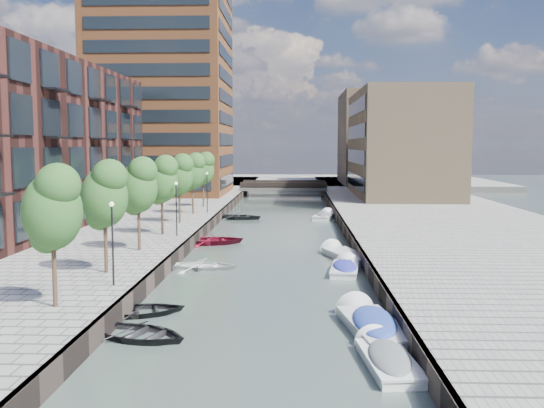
# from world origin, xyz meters

# --- Properties ---
(water) EXTENTS (300.00, 300.00, 0.00)m
(water) POSITION_xyz_m (0.00, 40.00, 0.00)
(water) COLOR #38473F
(water) RESTS_ON ground
(quay_right) EXTENTS (20.00, 140.00, 1.00)m
(quay_right) POSITION_xyz_m (16.00, 40.00, 0.50)
(quay_right) COLOR gray
(quay_right) RESTS_ON ground
(quay_wall_left) EXTENTS (0.25, 140.00, 1.00)m
(quay_wall_left) POSITION_xyz_m (-6.10, 40.00, 0.50)
(quay_wall_left) COLOR #332823
(quay_wall_left) RESTS_ON ground
(quay_wall_right) EXTENTS (0.25, 140.00, 1.00)m
(quay_wall_right) POSITION_xyz_m (6.10, 40.00, 0.50)
(quay_wall_right) COLOR #332823
(quay_wall_right) RESTS_ON ground
(far_closure) EXTENTS (80.00, 40.00, 1.00)m
(far_closure) POSITION_xyz_m (0.00, 100.00, 0.50)
(far_closure) COLOR gray
(far_closure) RESTS_ON ground
(apartment_block) EXTENTS (8.00, 38.00, 14.00)m
(apartment_block) POSITION_xyz_m (-20.00, 30.00, 8.00)
(apartment_block) COLOR #321613
(apartment_block) RESTS_ON quay_left
(tower) EXTENTS (18.00, 18.00, 30.00)m
(tower) POSITION_xyz_m (-17.00, 65.00, 16.00)
(tower) COLOR brown
(tower) RESTS_ON quay_left
(tan_block_near) EXTENTS (12.00, 25.00, 14.00)m
(tan_block_near) POSITION_xyz_m (16.00, 62.00, 8.00)
(tan_block_near) COLOR #8C7355
(tan_block_near) RESTS_ON quay_right
(tan_block_far) EXTENTS (12.00, 20.00, 16.00)m
(tan_block_far) POSITION_xyz_m (16.00, 88.00, 9.00)
(tan_block_far) COLOR #8C7355
(tan_block_far) RESTS_ON quay_right
(bridge) EXTENTS (13.00, 6.00, 1.30)m
(bridge) POSITION_xyz_m (0.00, 72.00, 1.39)
(bridge) COLOR gray
(bridge) RESTS_ON ground
(tree_0) EXTENTS (2.50, 2.50, 5.95)m
(tree_0) POSITION_xyz_m (-8.50, 4.00, 5.31)
(tree_0) COLOR #382619
(tree_0) RESTS_ON quay_left
(tree_1) EXTENTS (2.50, 2.50, 5.95)m
(tree_1) POSITION_xyz_m (-8.50, 11.00, 5.31)
(tree_1) COLOR #382619
(tree_1) RESTS_ON quay_left
(tree_2) EXTENTS (2.50, 2.50, 5.95)m
(tree_2) POSITION_xyz_m (-8.50, 18.00, 5.31)
(tree_2) COLOR #382619
(tree_2) RESTS_ON quay_left
(tree_3) EXTENTS (2.50, 2.50, 5.95)m
(tree_3) POSITION_xyz_m (-8.50, 25.00, 5.31)
(tree_3) COLOR #382619
(tree_3) RESTS_ON quay_left
(tree_4) EXTENTS (2.50, 2.50, 5.95)m
(tree_4) POSITION_xyz_m (-8.50, 32.00, 5.31)
(tree_4) COLOR #382619
(tree_4) RESTS_ON quay_left
(tree_5) EXTENTS (2.50, 2.50, 5.95)m
(tree_5) POSITION_xyz_m (-8.50, 39.00, 5.31)
(tree_5) COLOR #382619
(tree_5) RESTS_ON quay_left
(tree_6) EXTENTS (2.50, 2.50, 5.95)m
(tree_6) POSITION_xyz_m (-8.50, 46.00, 5.31)
(tree_6) COLOR #382619
(tree_6) RESTS_ON quay_left
(lamp_0) EXTENTS (0.24, 0.24, 4.12)m
(lamp_0) POSITION_xyz_m (-7.20, 8.00, 3.51)
(lamp_0) COLOR black
(lamp_0) RESTS_ON quay_left
(lamp_1) EXTENTS (0.24, 0.24, 4.12)m
(lamp_1) POSITION_xyz_m (-7.20, 24.00, 3.51)
(lamp_1) COLOR black
(lamp_1) RESTS_ON quay_left
(lamp_2) EXTENTS (0.24, 0.24, 4.12)m
(lamp_2) POSITION_xyz_m (-7.20, 40.00, 3.51)
(lamp_2) COLOR black
(lamp_2) RESTS_ON quay_left
(sloop_0) EXTENTS (5.06, 4.38, 0.88)m
(sloop_0) POSITION_xyz_m (-4.62, 2.91, 0.00)
(sloop_0) COLOR black
(sloop_0) RESTS_ON ground
(sloop_1) EXTENTS (4.72, 3.99, 0.83)m
(sloop_1) POSITION_xyz_m (-5.40, 6.43, 0.00)
(sloop_1) COLOR black
(sloop_1) RESTS_ON ground
(sloop_2) EXTENTS (5.72, 4.67, 1.04)m
(sloop_2) POSITION_xyz_m (-4.84, 26.60, 0.00)
(sloop_2) COLOR maroon
(sloop_2) RESTS_ON ground
(sloop_3) EXTENTS (4.31, 3.14, 0.87)m
(sloop_3) POSITION_xyz_m (-4.03, 16.74, 0.00)
(sloop_3) COLOR white
(sloop_3) RESTS_ON ground
(sloop_4) EXTENTS (5.33, 4.25, 0.99)m
(sloop_4) POSITION_xyz_m (-4.18, 42.82, 0.00)
(sloop_4) COLOR #222325
(sloop_4) RESTS_ON ground
(motorboat_0) EXTENTS (2.89, 5.93, 1.89)m
(motorboat_0) POSITION_xyz_m (4.94, 4.52, 0.23)
(motorboat_0) COLOR silver
(motorboat_0) RESTS_ON ground
(motorboat_1) EXTENTS (2.03, 4.73, 1.53)m
(motorboat_1) POSITION_xyz_m (5.00, 0.44, 0.19)
(motorboat_1) COLOR white
(motorboat_1) RESTS_ON ground
(motorboat_2) EXTENTS (3.66, 5.79, 1.83)m
(motorboat_2) POSITION_xyz_m (5.14, 21.06, 0.11)
(motorboat_2) COLOR silver
(motorboat_2) RESTS_ON ground
(motorboat_3) EXTENTS (2.18, 4.80, 1.54)m
(motorboat_3) POSITION_xyz_m (4.85, 16.50, 0.19)
(motorboat_3) COLOR silver
(motorboat_3) RESTS_ON ground
(motorboat_4) EXTENTS (2.71, 5.19, 1.65)m
(motorboat_4) POSITION_xyz_m (4.89, 44.16, 0.20)
(motorboat_4) COLOR silver
(motorboat_4) RESTS_ON ground
(car) EXTENTS (2.79, 4.45, 1.41)m
(car) POSITION_xyz_m (11.61, 62.62, 1.71)
(car) COLOR #A4A8A9
(car) RESTS_ON quay_right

